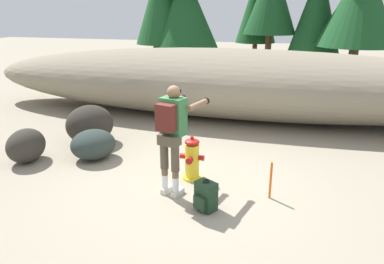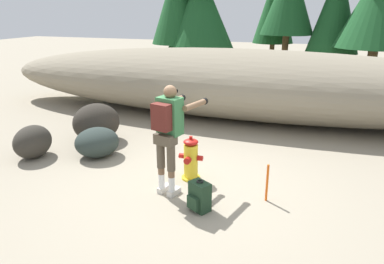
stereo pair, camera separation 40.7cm
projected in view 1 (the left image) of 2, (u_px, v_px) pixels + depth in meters
ground_plane at (190, 187)px, 6.06m from camera, size 56.00×56.00×0.04m
dirt_embankment at (234, 83)px, 9.78m from camera, size 14.79×3.20×1.82m
fire_hydrant at (192, 160)px, 6.19m from camera, size 0.42×0.37×0.78m
utility_worker at (173, 127)px, 5.48m from camera, size 0.66×1.04×1.74m
spare_backpack at (206, 196)px, 5.27m from camera, size 0.36×0.36×0.47m
boulder_large at (90, 124)px, 7.87m from camera, size 1.32×1.35×0.85m
boulder_mid at (93, 145)px, 7.07m from camera, size 1.17×1.18×0.59m
boulder_small at (26, 146)px, 6.93m from camera, size 0.70×0.88×0.65m
survey_stake at (271, 181)px, 5.57m from camera, size 0.04×0.04×0.60m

